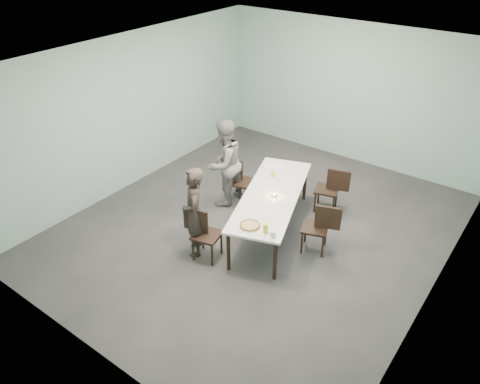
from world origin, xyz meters
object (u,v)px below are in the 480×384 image
Objects in this scene: chair_far_left at (238,178)px; amber_tumbler at (273,174)px; diner_far at (224,163)px; water_tumbler at (273,234)px; chair_near_right at (320,225)px; tealight at (274,195)px; chair_near_left at (202,230)px; diner_near at (194,212)px; table at (272,197)px; side_plate at (267,214)px; chair_far_right at (332,187)px; pizza at (250,225)px; beer_glass at (265,229)px.

amber_tumbler is (0.74, 0.07, 0.29)m from chair_far_left.
diner_far is at bearing -164.06° from amber_tumbler.
water_tumbler is at bearing 60.07° from diner_far.
chair_near_right reaches higher than tealight.
diner_near reaches higher than chair_near_left.
side_plate is (0.27, -0.55, 0.06)m from table.
chair_near_left is 2.66m from chair_far_right.
water_tumbler is (1.17, 0.24, 0.29)m from chair_near_left.
amber_tumbler is at bearing 122.72° from water_tumbler.
diner_far is at bearing 160.03° from diner_near.
chair_far_right is 10.88× the size of amber_tumbler.
chair_far_right is at bearing 81.32° from side_plate.
diner_far is (-0.73, 1.51, 0.34)m from chair_near_left.
water_tumbler is at bearing -57.28° from amber_tumbler.
water_tumbler is (0.42, -0.01, 0.03)m from pizza.
chair_far_left is at bearing 142.88° from side_plate.
chair_near_right is at bearing -22.82° from amber_tumbler.
diner_near is 8.58× the size of side_plate.
beer_glass is at bearing 1.35° from chair_near_left.
side_plate is at bearing 85.10° from diner_near.
table is 0.61m from side_plate.
diner_near is (-0.67, -1.22, 0.08)m from table.
chair_near_right is 1.24m from pizza.
beer_glass is at bearing 58.38° from diner_far.
table is 30.57× the size of water_tumbler.
tealight is at bearing 53.26° from chair_far_right.
chair_far_right reaches higher than pizza.
chair_far_left is at bearing 139.72° from water_tumbler.
chair_near_left is at bearing 21.72° from chair_near_right.
side_plate is at bearing 20.33° from chair_near_right.
chair_far_right is 1.13m from amber_tumbler.
diner_near is at bearing 47.35° from chair_far_right.
diner_far is at bearing 166.58° from tealight.
table is at bearing -59.09° from amber_tumbler.
side_plate is 0.51m from beer_glass.
amber_tumbler is (0.35, 1.76, 0.02)m from diner_near.
chair_far_left is at bearing 95.73° from chair_near_left.
beer_glass is at bearing -57.88° from chair_far_left.
table is at bearing 81.42° from diner_far.
chair_near_right reaches higher than amber_tumbler.
side_plate is (0.77, 0.69, 0.25)m from chair_near_left.
chair_near_left reaches higher than side_plate.
water_tumbler is at bearing -1.09° from chair_near_left.
chair_far_left is at bearing 132.08° from pizza.
table is 1.18m from chair_far_left.
table is at bearing 110.78° from diner_near.
chair_far_left is 1.75m from diner_near.
side_plate is (1.34, -1.01, 0.25)m from chair_far_left.
amber_tumbler is at bearing 120.91° from table.
chair_near_left is (-0.50, -1.24, -0.19)m from table.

